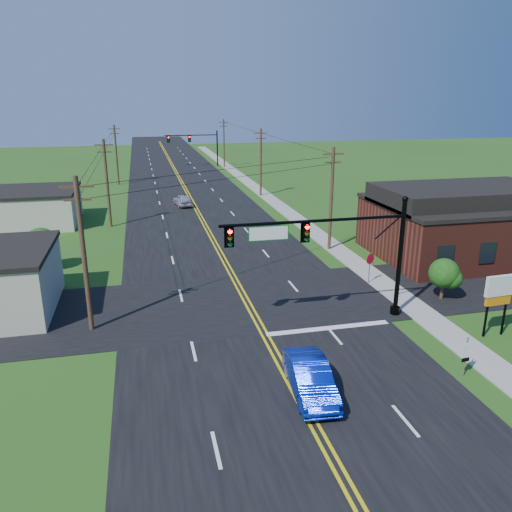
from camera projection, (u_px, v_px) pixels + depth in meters
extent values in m
plane|color=#264D16|center=(300.00, 407.00, 21.89)|extent=(260.00, 260.00, 0.00)
cube|color=black|center=(188.00, 196.00, 68.28)|extent=(16.00, 220.00, 0.04)
cube|color=black|center=(244.00, 302.00, 33.02)|extent=(70.00, 10.00, 0.04)
cube|color=gray|center=(281.00, 207.00, 61.25)|extent=(2.00, 160.00, 0.08)
cylinder|color=black|center=(400.00, 260.00, 30.10)|extent=(0.28, 0.28, 7.20)
cylinder|color=black|center=(395.00, 310.00, 31.12)|extent=(0.60, 0.60, 0.50)
sphere|color=black|center=(405.00, 199.00, 28.98)|extent=(0.36, 0.36, 0.36)
cylinder|color=black|center=(315.00, 221.00, 28.10)|extent=(11.00, 0.18, 0.18)
cube|color=#056217|center=(269.00, 233.00, 27.69)|extent=(2.30, 0.06, 0.85)
cylinder|color=black|center=(217.00, 147.00, 96.92)|extent=(0.28, 0.28, 7.20)
cylinder|color=black|center=(218.00, 165.00, 97.94)|extent=(0.60, 0.60, 0.50)
sphere|color=black|center=(217.00, 128.00, 95.80)|extent=(0.36, 0.36, 0.36)
cylinder|color=black|center=(191.00, 135.00, 95.12)|extent=(10.00, 0.18, 0.18)
cube|color=#056217|center=(174.00, 138.00, 94.60)|extent=(2.30, 0.06, 0.85)
cube|color=#5B231A|center=(461.00, 230.00, 42.22)|extent=(14.00, 11.00, 4.40)
cube|color=black|center=(464.00, 203.00, 41.50)|extent=(14.20, 11.20, 0.30)
cube|color=beige|center=(18.00, 209.00, 52.55)|extent=(12.00, 9.00, 3.40)
cube|color=black|center=(15.00, 192.00, 51.99)|extent=(12.20, 9.20, 0.30)
cylinder|color=#3A261A|center=(84.00, 256.00, 27.76)|extent=(0.28, 0.28, 9.00)
cube|color=#3A261A|center=(76.00, 187.00, 26.57)|extent=(1.80, 0.12, 0.12)
cube|color=#3A261A|center=(78.00, 200.00, 26.78)|extent=(1.40, 0.12, 0.12)
cylinder|color=#3A261A|center=(107.00, 184.00, 50.96)|extent=(0.28, 0.28, 9.00)
cube|color=#3A261A|center=(104.00, 145.00, 49.77)|extent=(1.80, 0.12, 0.12)
cube|color=#3A261A|center=(104.00, 152.00, 49.98)|extent=(1.40, 0.12, 0.12)
cylinder|color=#3A261A|center=(116.00, 155.00, 76.01)|extent=(0.28, 0.28, 9.00)
cube|color=#3A261A|center=(114.00, 129.00, 74.83)|extent=(1.80, 0.12, 0.12)
cube|color=#3A261A|center=(115.00, 134.00, 75.04)|extent=(1.40, 0.12, 0.12)
cylinder|color=#3A261A|center=(331.00, 200.00, 43.04)|extent=(0.28, 0.28, 9.00)
cube|color=#3A261A|center=(333.00, 154.00, 41.85)|extent=(1.80, 0.12, 0.12)
cube|color=#3A261A|center=(333.00, 162.00, 42.06)|extent=(1.40, 0.12, 0.12)
cylinder|color=#3A261A|center=(261.00, 163.00, 67.17)|extent=(0.28, 0.28, 9.00)
cube|color=#3A261A|center=(261.00, 133.00, 65.98)|extent=(1.80, 0.12, 0.12)
cube|color=#3A261A|center=(261.00, 139.00, 66.19)|extent=(1.40, 0.12, 0.12)
cylinder|color=#3A261A|center=(224.00, 144.00, 95.01)|extent=(0.28, 0.28, 9.00)
cube|color=#3A261A|center=(224.00, 122.00, 93.82)|extent=(1.80, 0.12, 0.12)
cube|color=#3A261A|center=(224.00, 126.00, 94.03)|extent=(1.40, 0.12, 0.12)
cylinder|color=#3A261A|center=(374.00, 225.00, 49.17)|extent=(0.24, 0.24, 1.85)
sphere|color=#15400F|center=(375.00, 208.00, 48.66)|extent=(3.00, 3.00, 3.00)
cylinder|color=#3A261A|center=(442.00, 290.00, 33.29)|extent=(0.24, 0.24, 1.32)
sphere|color=#15400F|center=(444.00, 273.00, 32.93)|extent=(2.00, 2.00, 2.00)
cylinder|color=#3A261A|center=(43.00, 260.00, 39.06)|extent=(0.24, 0.24, 1.54)
sphere|color=#15400F|center=(41.00, 243.00, 38.64)|extent=(2.40, 2.40, 2.40)
imported|color=#0821AD|center=(310.00, 379.00, 22.58)|extent=(2.05, 4.91, 1.58)
imported|color=silver|center=(183.00, 200.00, 61.85)|extent=(2.30, 4.43, 1.44)
cylinder|color=slate|center=(465.00, 357.00, 24.01)|extent=(0.07, 0.07, 2.06)
cube|color=white|center=(467.00, 346.00, 23.79)|extent=(0.52, 0.07, 0.28)
cube|color=white|center=(466.00, 353.00, 23.91)|extent=(0.52, 0.07, 0.52)
cube|color=black|center=(465.00, 360.00, 24.02)|extent=(0.42, 0.06, 0.21)
cylinder|color=slate|center=(369.00, 270.00, 36.00)|extent=(0.09, 0.09, 2.16)
cylinder|color=#AE0920|center=(370.00, 259.00, 35.72)|extent=(0.77, 0.37, 0.82)
cylinder|color=black|center=(487.00, 308.00, 27.78)|extent=(0.14, 0.14, 3.51)
cylinder|color=black|center=(506.00, 306.00, 28.03)|extent=(0.14, 0.14, 3.51)
cube|color=silver|center=(500.00, 286.00, 27.52)|extent=(1.77, 0.35, 1.17)
cube|color=#CC720C|center=(498.00, 300.00, 27.79)|extent=(1.57, 0.31, 0.49)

